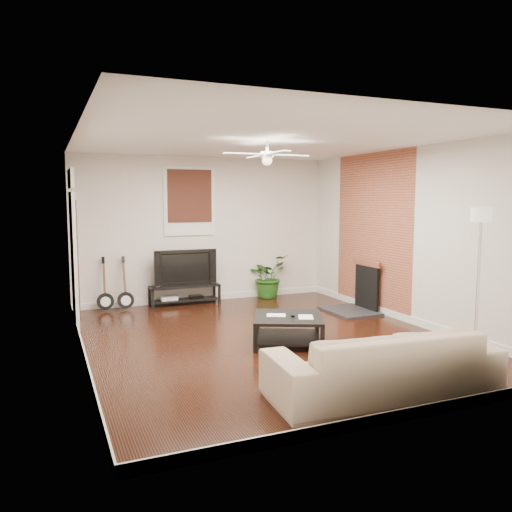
{
  "coord_description": "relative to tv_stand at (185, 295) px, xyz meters",
  "views": [
    {
      "loc": [
        -2.89,
        -6.52,
        1.98
      ],
      "look_at": [
        0.0,
        0.4,
        1.15
      ],
      "focal_mm": 35.71,
      "sensor_mm": 36.0,
      "label": 1
    }
  ],
  "objects": [
    {
      "name": "tv_stand",
      "position": [
        0.0,
        0.0,
        0.0
      ],
      "size": [
        1.32,
        0.35,
        0.37
      ],
      "primitive_type": "cube",
      "color": "black",
      "rests_on": "floor"
    },
    {
      "name": "coffee_table",
      "position": [
        0.64,
        -3.14,
        0.01
      ],
      "size": [
        1.23,
        1.23,
        0.39
      ],
      "primitive_type": "cube",
      "rotation": [
        0.0,
        0.0,
        -0.44
      ],
      "color": "black",
      "rests_on": "floor"
    },
    {
      "name": "window_back",
      "position": [
        0.17,
        0.19,
        1.76
      ],
      "size": [
        1.0,
        0.06,
        1.3
      ],
      "primitive_type": "cube",
      "color": "#3F1C11",
      "rests_on": "wall_back"
    },
    {
      "name": "tv",
      "position": [
        -0.0,
        0.02,
        0.53
      ],
      "size": [
        1.18,
        0.16,
        0.68
      ],
      "primitive_type": "imported",
      "color": "black",
      "rests_on": "tv_stand"
    },
    {
      "name": "potted_plant",
      "position": [
        1.75,
        0.04,
        0.25
      ],
      "size": [
        1.02,
        0.98,
        0.87
      ],
      "primitive_type": "imported",
      "rotation": [
        0.0,
        0.0,
        0.54
      ],
      "color": "#215618",
      "rests_on": "floor"
    },
    {
      "name": "room",
      "position": [
        0.47,
        -2.78,
        1.21
      ],
      "size": [
        5.01,
        6.01,
        2.81
      ],
      "color": "black",
      "rests_on": "ground"
    },
    {
      "name": "guitar_left",
      "position": [
        -1.46,
        -0.03,
        0.3
      ],
      "size": [
        0.31,
        0.23,
        0.97
      ],
      "primitive_type": null,
      "rotation": [
        0.0,
        0.0,
        -0.07
      ],
      "color": "black",
      "rests_on": "floor"
    },
    {
      "name": "ceiling_fan",
      "position": [
        0.47,
        -2.78,
        2.41
      ],
      "size": [
        1.24,
        1.24,
        0.32
      ],
      "primitive_type": null,
      "color": "white",
      "rests_on": "ceiling"
    },
    {
      "name": "guitar_right",
      "position": [
        -1.11,
        -0.06,
        0.3
      ],
      "size": [
        0.31,
        0.22,
        0.97
      ],
      "primitive_type": null,
      "rotation": [
        0.0,
        0.0,
        0.03
      ],
      "color": "black",
      "rests_on": "floor"
    },
    {
      "name": "floor_lamp",
      "position": [
        2.05,
        -5.07,
        0.77
      ],
      "size": [
        0.34,
        0.34,
        1.91
      ],
      "primitive_type": null,
      "rotation": [
        0.0,
        0.0,
        -0.08
      ],
      "color": "silver",
      "rests_on": "floor"
    },
    {
      "name": "fireplace",
      "position": [
        2.67,
        -1.78,
        0.27
      ],
      "size": [
        0.8,
        1.1,
        0.92
      ],
      "primitive_type": "cube",
      "color": "black",
      "rests_on": "floor"
    },
    {
      "name": "door_left",
      "position": [
        -1.99,
        -0.88,
        1.06
      ],
      "size": [
        0.08,
        1.0,
        2.5
      ],
      "primitive_type": "cube",
      "color": "white",
      "rests_on": "wall_left"
    },
    {
      "name": "brick_accent",
      "position": [
        2.96,
        -1.78,
        1.21
      ],
      "size": [
        0.02,
        2.2,
        2.8
      ],
      "primitive_type": "cube",
      "color": "#A25334",
      "rests_on": "floor"
    },
    {
      "name": "sofa",
      "position": [
        0.7,
        -5.17,
        0.16
      ],
      "size": [
        2.4,
        1.09,
        0.68
      ],
      "primitive_type": "imported",
      "rotation": [
        0.0,
        0.0,
        3.07
      ],
      "color": "tan",
      "rests_on": "floor"
    }
  ]
}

